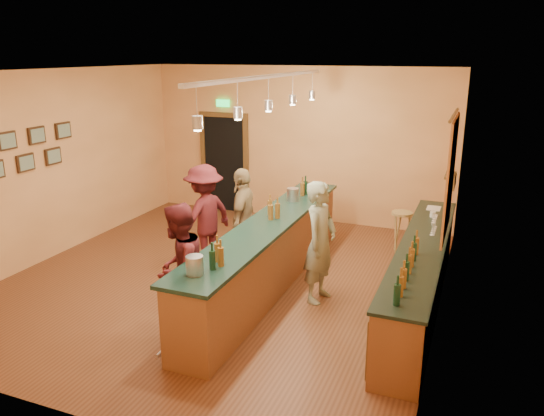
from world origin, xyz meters
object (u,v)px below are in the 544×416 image
at_px(back_counter, 420,274).
at_px(bartender, 320,242).
at_px(customer_b, 243,219).
at_px(customer_c, 205,216).
at_px(customer_a, 179,269).
at_px(tasting_bar, 269,250).
at_px(bar_stool, 402,220).

bearing_deg(back_counter, bartender, -167.82).
height_order(bartender, customer_b, bartender).
bearing_deg(customer_c, customer_a, 38.51).
xyz_separation_m(bartender, customer_a, (-1.38, -1.52, -0.03)).
bearing_deg(customer_c, customer_b, 123.90).
bearing_deg(customer_c, bartender, 94.38).
bearing_deg(tasting_bar, customer_c, 162.54).
bearing_deg(tasting_bar, bartender, -7.87).
relative_size(back_counter, customer_c, 2.64).
distance_m(back_counter, customer_b, 2.94).
bearing_deg(customer_b, tasting_bar, 39.27).
distance_m(customer_b, customer_c, 0.65).
bearing_deg(customer_b, customer_a, -6.66).
bearing_deg(bartender, bar_stool, -10.87).
xyz_separation_m(tasting_bar, bar_stool, (1.65, 2.20, 0.01)).
distance_m(back_counter, customer_a, 3.32).
height_order(tasting_bar, bar_stool, tasting_bar).
bearing_deg(customer_a, customer_c, -161.65).
height_order(back_counter, bartender, bartender).
bearing_deg(customer_b, bartender, 55.03).
relative_size(customer_b, customer_c, 0.98).
bearing_deg(tasting_bar, back_counter, 4.69).
xyz_separation_m(bartender, customer_b, (-1.52, 0.70, -0.04)).
relative_size(bartender, customer_a, 1.04).
distance_m(bartender, customer_a, 2.06).
bearing_deg(customer_a, bar_stool, 148.29).
xyz_separation_m(back_counter, customer_c, (-3.52, 0.23, 0.38)).
bearing_deg(bartender, tasting_bar, 90.56).
xyz_separation_m(customer_c, bar_stool, (2.95, 1.79, -0.25)).
bearing_deg(bartender, customer_a, 146.21).
bearing_deg(bar_stool, tasting_bar, -126.77).
relative_size(customer_a, customer_c, 0.98).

